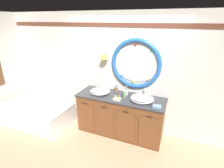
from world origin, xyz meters
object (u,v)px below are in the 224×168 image
(toothbrush_holder_right, at_px, (126,93))
(toiletry_basket, at_px, (117,99))
(sink_basin_left, at_px, (100,91))
(toothbrush_holder_left, at_px, (116,89))
(bathtub, at_px, (37,111))
(soap_dispenser, at_px, (124,94))
(folded_hand_towel, at_px, (157,107))
(sink_basin_right, at_px, (142,99))

(toothbrush_holder_right, xyz_separation_m, toiletry_basket, (-0.08, -0.32, -0.02))
(sink_basin_left, distance_m, toothbrush_holder_left, 0.37)
(bathtub, bearing_deg, toothbrush_holder_left, 18.62)
(bathtub, distance_m, toiletry_basket, 2.13)
(sink_basin_left, xyz_separation_m, toothbrush_holder_left, (0.28, 0.24, 0.00))
(toiletry_basket, bearing_deg, soap_dispenser, 61.31)
(toothbrush_holder_right, distance_m, toiletry_basket, 0.33)
(soap_dispenser, bearing_deg, toothbrush_holder_left, 138.96)
(bathtub, bearing_deg, toothbrush_holder_right, 14.26)
(toiletry_basket, bearing_deg, sink_basin_left, 160.47)
(bathtub, xyz_separation_m, sink_basin_left, (1.56, 0.38, 0.65))
(soap_dispenser, distance_m, folded_hand_towel, 0.72)
(sink_basin_right, relative_size, toothbrush_holder_right, 2.09)
(toiletry_basket, bearing_deg, sink_basin_right, 19.32)
(sink_basin_left, xyz_separation_m, sink_basin_right, (0.94, 0.00, -0.00))
(sink_basin_left, relative_size, toothbrush_holder_left, 2.09)
(sink_basin_left, relative_size, toiletry_basket, 2.92)
(toothbrush_holder_right, relative_size, toiletry_basket, 1.52)
(toothbrush_holder_left, bearing_deg, sink_basin_left, -139.58)
(sink_basin_right, distance_m, toothbrush_holder_right, 0.42)
(toothbrush_holder_left, distance_m, toothbrush_holder_right, 0.28)
(sink_basin_right, relative_size, soap_dispenser, 2.71)
(sink_basin_right, relative_size, toiletry_basket, 3.17)
(sink_basin_right, height_order, toothbrush_holder_right, toothbrush_holder_right)
(sink_basin_left, height_order, toothbrush_holder_left, toothbrush_holder_left)
(sink_basin_right, distance_m, folded_hand_towel, 0.36)
(sink_basin_left, height_order, toiletry_basket, toiletry_basket)
(sink_basin_left, bearing_deg, toothbrush_holder_right, 15.90)
(sink_basin_right, height_order, toiletry_basket, toiletry_basket)
(toothbrush_holder_right, xyz_separation_m, soap_dispenser, (0.01, -0.15, 0.02))
(soap_dispenser, bearing_deg, sink_basin_left, -179.69)
(bathtub, relative_size, sink_basin_left, 3.87)
(folded_hand_towel, bearing_deg, toiletry_basket, 179.46)
(bathtub, distance_m, toothbrush_holder_left, 2.05)
(bathtub, xyz_separation_m, folded_hand_towel, (2.81, 0.21, 0.62))
(sink_basin_left, xyz_separation_m, toothbrush_holder_right, (0.55, 0.16, -0.00))
(sink_basin_left, distance_m, folded_hand_towel, 1.26)
(sink_basin_right, xyz_separation_m, soap_dispenser, (-0.38, 0.00, 0.02))
(sink_basin_right, bearing_deg, soap_dispenser, 179.54)
(soap_dispenser, xyz_separation_m, toiletry_basket, (-0.09, -0.17, -0.05))
(soap_dispenser, bearing_deg, bathtub, -169.76)
(sink_basin_left, height_order, folded_hand_towel, sink_basin_left)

